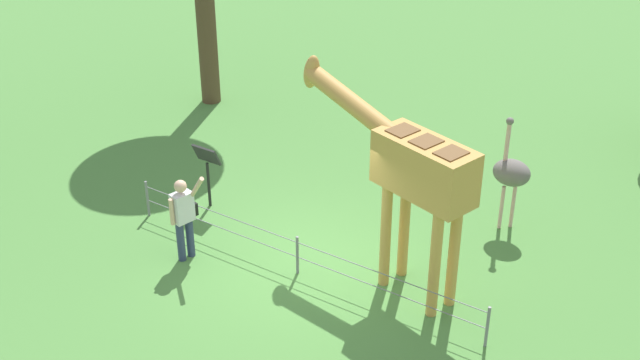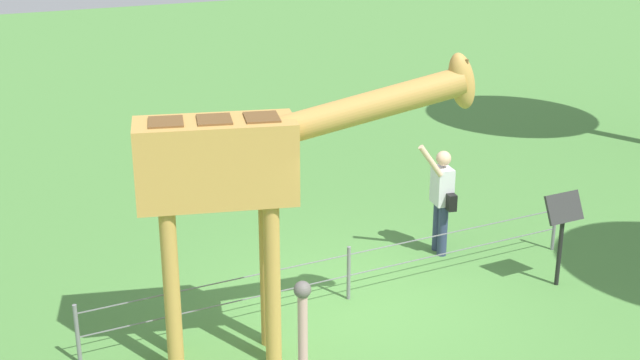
{
  "view_description": "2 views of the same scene",
  "coord_description": "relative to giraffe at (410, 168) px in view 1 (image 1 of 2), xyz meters",
  "views": [
    {
      "loc": [
        -6.73,
        9.84,
        8.44
      ],
      "look_at": [
        -0.73,
        0.64,
        2.27
      ],
      "focal_mm": 46.3,
      "sensor_mm": 36.0,
      "label": 1
    },
    {
      "loc": [
        -4.85,
        -8.41,
        5.14
      ],
      "look_at": [
        -0.41,
        0.26,
        1.73
      ],
      "focal_mm": 46.92,
      "sensor_mm": 36.0,
      "label": 2
    }
  ],
  "objects": [
    {
      "name": "giraffe",
      "position": [
        0.0,
        0.0,
        0.0
      ],
      "size": [
        3.74,
        1.52,
        3.49
      ],
      "color": "#C69347",
      "rests_on": "ground_plane"
    },
    {
      "name": "ostrich",
      "position": [
        -0.76,
        -2.66,
        -1.09
      ],
      "size": [
        0.7,
        0.56,
        2.25
      ],
      "color": "#CC9E93",
      "rests_on": "ground_plane"
    },
    {
      "name": "info_sign",
      "position": [
        4.43,
        -0.22,
        -1.31
      ],
      "size": [
        0.56,
        0.21,
        1.32
      ],
      "color": "black",
      "rests_on": "ground_plane"
    },
    {
      "name": "visitor",
      "position": [
        3.61,
        1.39,
        -1.36
      ],
      "size": [
        0.64,
        0.59,
        1.75
      ],
      "color": "navy",
      "rests_on": "ground_plane"
    },
    {
      "name": "wire_fence",
      "position": [
        1.69,
        0.71,
        -1.86
      ],
      "size": [
        7.05,
        0.05,
        0.75
      ],
      "color": "slate",
      "rests_on": "ground_plane"
    },
    {
      "name": "ground_plane",
      "position": [
        1.69,
        0.47,
        -2.26
      ],
      "size": [
        60.0,
        60.0,
        0.0
      ],
      "primitive_type": "plane",
      "color": "#4C843D"
    }
  ]
}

